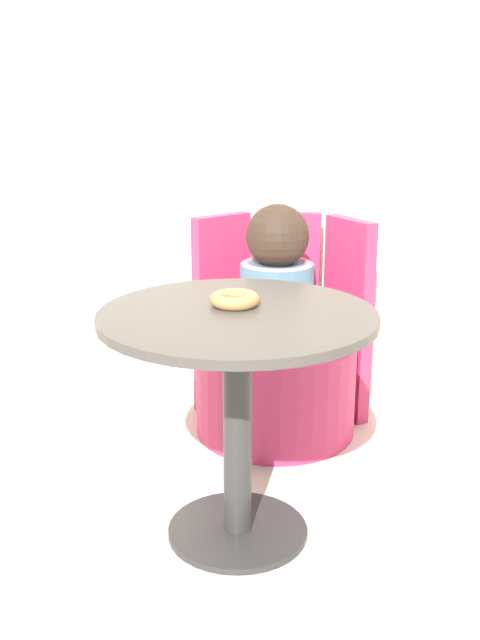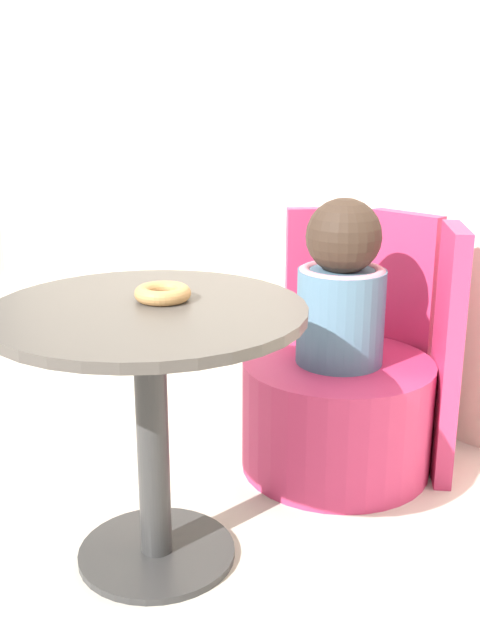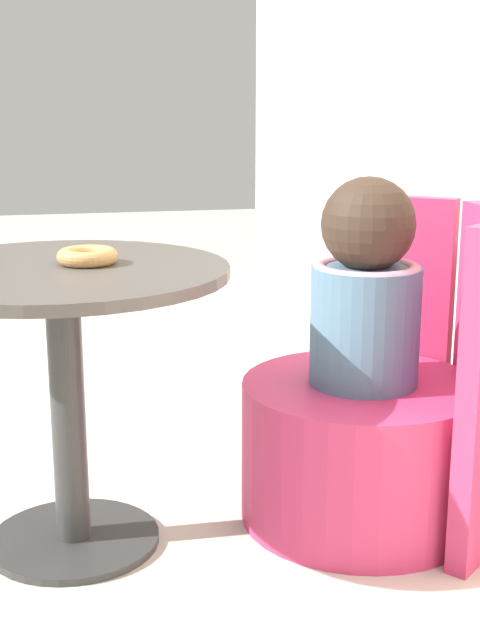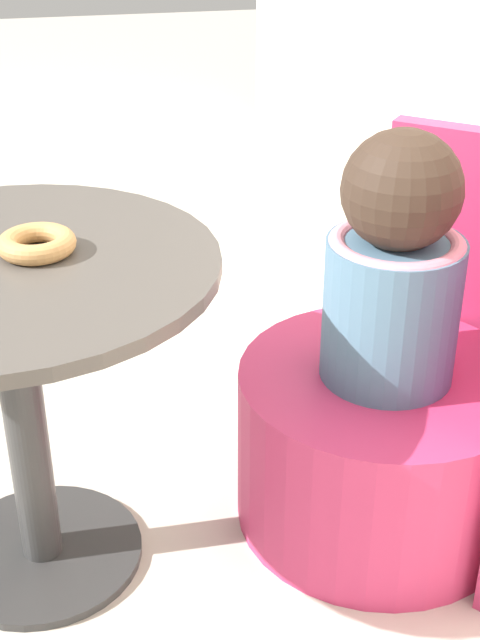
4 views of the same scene
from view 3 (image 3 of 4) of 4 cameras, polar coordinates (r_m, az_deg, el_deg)
name	(u,v)px [view 3 (image 3 of 4)]	position (r m, az deg, el deg)	size (l,w,h in m)	color
ground_plane	(85,539)	(2.18, -9.91, -13.65)	(12.00, 12.00, 0.00)	beige
round_table	(64,339)	(1.98, -11.18, -1.17)	(0.73, 0.73, 0.65)	#333333
tub_chair	(360,450)	(2.20, 7.70, -8.27)	(0.58, 0.58, 0.35)	#C63360
booth_backrest	(457,363)	(2.22, 13.69, -2.70)	(0.67, 0.25, 0.76)	#C63360
child_figure	(366,289)	(2.08, 8.07, 2.00)	(0.26, 0.26, 0.49)	slate
donut	(87,256)	(1.96, -9.74, 4.05)	(0.13, 0.13, 0.04)	tan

